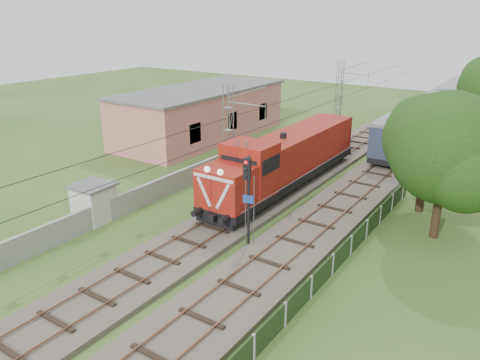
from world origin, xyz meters
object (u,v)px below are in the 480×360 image
Objects in this scene: signal_post at (248,187)px; relay_hut at (94,202)px; locomotive at (286,159)px; coach_rake at (461,91)px.

signal_post reaches higher than relay_hut.
locomotive is 3.34× the size of signal_post.
locomotive reaches higher than relay_hut.
coach_rake reaches higher than relay_hut.
coach_rake is at bearing 87.61° from signal_post.
locomotive is 14.05m from relay_hut.
locomotive is 40.95m from coach_rake.
locomotive is 7.44× the size of relay_hut.
locomotive is at bearing 58.09° from relay_hut.
relay_hut is (-10.30, -2.18, -2.53)m from signal_post.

